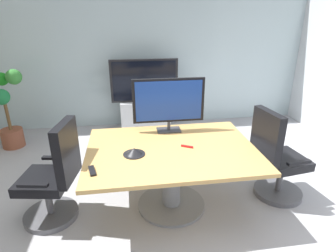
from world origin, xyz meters
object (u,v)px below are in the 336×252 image
Objects in this scene: office_chair_right at (276,162)px; tv_monitor at (169,102)px; remote_control at (92,171)px; office_chair_left at (54,181)px; wall_display_unit at (145,106)px; conference_phone at (134,152)px; potted_plant at (7,110)px; conference_table at (171,163)px.

tv_monitor is (-1.17, 0.47, 0.63)m from office_chair_right.
office_chair_right reaches higher than remote_control.
office_chair_left is 0.83× the size of wall_display_unit.
office_chair_right is 1.64m from conference_phone.
wall_display_unit reaches higher than conference_phone.
wall_display_unit reaches higher than remote_control.
tv_monitor is 3.82× the size of conference_phone.
office_chair_left is 0.86× the size of potted_plant.
conference_table is 0.72m from tv_monitor.
conference_phone reaches higher than conference_table.
potted_plant is 7.42× the size of remote_control.
conference_phone is at bearing 21.98° from remote_control.
potted_plant is at bearing 149.27° from tv_monitor.
wall_display_unit is 2.24m from potted_plant.
conference_table is 0.88m from remote_control.
tv_monitor is 0.64× the size of wall_display_unit.
tv_monitor is 0.78m from conference_phone.
remote_control is (0.44, -0.33, 0.28)m from office_chair_left.
conference_phone is (-0.28, -2.41, 0.32)m from wall_display_unit.
tv_monitor reaches higher than remote_control.
office_chair_left is 6.41× the size of remote_control.
tv_monitor reaches higher than office_chair_left.
office_chair_left is 0.88m from conference_phone.
potted_plant is 2.70m from remote_control.
conference_phone is at bearing -96.56° from wall_display_unit.
tv_monitor reaches higher than office_chair_right.
tv_monitor reaches higher than conference_table.
office_chair_left and office_chair_right have the same top height.
remote_control is at bearing 62.28° from office_chair_left.
office_chair_right is at bearing 3.10° from conference_phone.
conference_phone is 0.47m from remote_control.
wall_display_unit is at bearing 62.71° from remote_control.
office_chair_left is at bearing 175.74° from conference_phone.
wall_display_unit is 7.71× the size of remote_control.
tv_monitor reaches higher than potted_plant.
conference_table is 2.96m from potted_plant.
wall_display_unit is at bearing 11.94° from potted_plant.
remote_control is (-1.99, -0.36, 0.28)m from office_chair_right.
wall_display_unit is (-0.12, 2.33, -0.10)m from conference_table.
potted_plant reaches higher than office_chair_left.
potted_plant is (-2.18, -0.46, 0.20)m from wall_display_unit.
conference_phone is (-0.44, -0.56, -0.33)m from tv_monitor.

